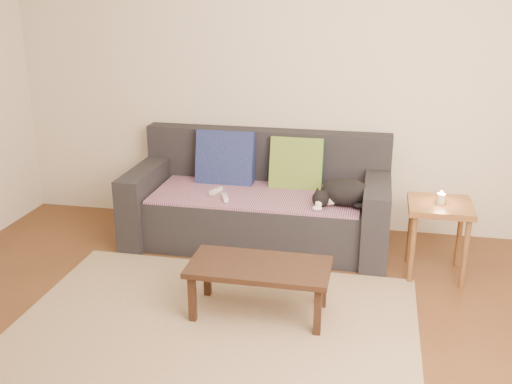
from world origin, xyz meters
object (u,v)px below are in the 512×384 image
sofa (259,205)px  wii_remote_a (216,191)px  wii_remote_b (225,198)px  cat (343,193)px  side_table (439,216)px  coffee_table (259,271)px

sofa → wii_remote_a: 0.39m
wii_remote_a → wii_remote_b: same height
cat → wii_remote_a: (-1.03, 0.08, -0.08)m
sofa → cat: (0.70, -0.22, 0.23)m
side_table → coffee_table: size_ratio=0.62×
sofa → coffee_table: size_ratio=2.34×
wii_remote_a → coffee_table: bearing=-134.0°
cat → side_table: size_ratio=0.83×
cat → side_table: (0.70, -0.15, -0.08)m
sofa → wii_remote_b: sofa is taller
wii_remote_a → side_table: (1.72, -0.23, 0.01)m
side_table → sofa: bearing=165.2°
wii_remote_a → coffee_table: wii_remote_a is taller
wii_remote_a → wii_remote_b: bearing=-124.0°
cat → coffee_table: bearing=-110.5°
cat → side_table: bearing=-7.5°
sofa → wii_remote_b: size_ratio=14.00×
sofa → wii_remote_a: (-0.33, -0.14, 0.15)m
wii_remote_a → wii_remote_b: 0.18m
sofa → cat: bearing=-17.6°
wii_remote_b → side_table: size_ratio=0.27×
coffee_table → cat: bearing=65.2°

